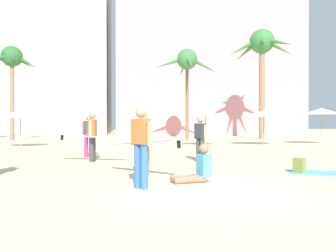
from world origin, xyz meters
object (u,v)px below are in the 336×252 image
person_far_left (200,137)px  beach_towel (322,173)px  cafe_umbrella_1 (264,113)px  cafe_umbrella_3 (321,111)px  person_far_right (198,169)px  palm_tree_right (12,62)px  person_mid_center (89,134)px  person_near_left (92,135)px  person_mid_left (141,143)px  cafe_umbrella_0 (205,112)px  backpack (299,166)px  palm_tree_center (262,49)px  cafe_umbrella_2 (20,114)px  palm_tree_left (187,64)px  person_mid_right (144,140)px

person_far_left → beach_towel: bearing=-76.2°
person_far_left → cafe_umbrella_1: bearing=23.8°
cafe_umbrella_3 → person_far_right: cafe_umbrella_3 is taller
palm_tree_right → person_mid_center: palm_tree_right is taller
person_near_left → person_far_left: bearing=3.3°
person_mid_center → person_mid_left: 6.93m
person_far_left → person_far_right: size_ratio=1.68×
cafe_umbrella_0 → person_mid_left: (-4.37, -12.19, -1.05)m
cafe_umbrella_1 → backpack: size_ratio=6.35×
cafe_umbrella_1 → person_far_left: bearing=-126.3°
cafe_umbrella_0 → beach_towel: bearing=-86.2°
person_mid_center → person_far_left: size_ratio=1.70×
palm_tree_center → cafe_umbrella_2: bearing=-158.0°
cafe_umbrella_2 → person_mid_center: 7.41m
cafe_umbrella_0 → person_far_right: cafe_umbrella_0 is taller
palm_tree_center → beach_towel: palm_tree_center is taller
palm_tree_left → backpack: size_ratio=17.56×
cafe_umbrella_0 → person_far_right: (-3.01, -11.58, -1.69)m
cafe_umbrella_2 → beach_towel: cafe_umbrella_2 is taller
palm_tree_right → palm_tree_center: bearing=-1.3°
person_mid_center → person_far_right: size_ratio=2.86×
palm_tree_center → person_mid_right: (-10.87, -17.88, -6.65)m
person_mid_left → person_near_left: bearing=66.0°
palm_tree_right → person_far_right: 22.83m
palm_tree_center → person_mid_right: size_ratio=4.12×
cafe_umbrella_2 → person_mid_right: bearing=-59.3°
person_near_left → person_far_right: 5.23m
cafe_umbrella_2 → person_mid_right: cafe_umbrella_2 is taller
palm_tree_right → cafe_umbrella_0: palm_tree_right is taller
cafe_umbrella_3 → person_near_left: size_ratio=0.91×
person_mid_center → cafe_umbrella_1: bearing=117.6°
palm_tree_left → palm_tree_center: bearing=2.7°
person_mid_right → person_near_left: (-1.67, 3.28, 0.02)m
cafe_umbrella_0 → person_far_left: size_ratio=1.35×
beach_towel → person_mid_center: (-6.91, 5.19, 0.93)m
cafe_umbrella_1 → beach_towel: (-2.99, -10.80, -1.95)m
cafe_umbrella_0 → person_mid_right: size_ratio=0.98×
person_mid_left → person_far_right: bearing=-17.1°
person_far_right → cafe_umbrella_2: bearing=-70.4°
palm_tree_left → person_far_left: bearing=-98.7°
person_near_left → cafe_umbrella_3: bearing=40.5°
cafe_umbrella_0 → backpack: (0.07, -10.63, -1.80)m
person_far_right → person_near_left: bearing=-69.4°
person_far_right → palm_tree_center: bearing=-130.2°
person_far_right → beach_towel: bearing=-179.7°
person_far_left → person_mid_right: bearing=-157.6°
person_near_left → backpack: bearing=-18.4°
palm_tree_right → person_far_right: (10.59, -19.36, -5.85)m
beach_towel → person_far_left: (-2.79, 2.91, 0.89)m
backpack → cafe_umbrella_2: bearing=103.6°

